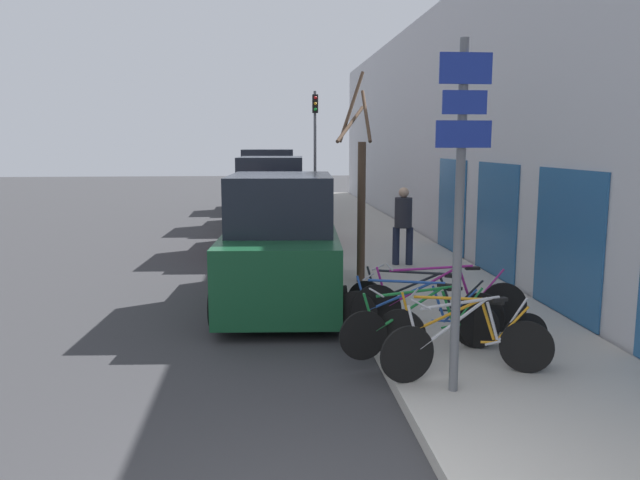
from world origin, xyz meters
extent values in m
plane|color=#333335|center=(0.00, 11.20, 0.00)|extent=(80.00, 80.00, 0.00)
cube|color=#ADA89E|center=(2.60, 14.00, 0.07)|extent=(3.20, 32.00, 0.15)
cube|color=#BCBCC1|center=(4.35, 14.00, 3.25)|extent=(0.20, 32.00, 6.50)
cube|color=#26598C|center=(4.23, 5.36, 1.29)|extent=(0.03, 2.13, 2.27)
cube|color=#26598C|center=(4.23, 8.35, 1.29)|extent=(0.03, 2.13, 2.27)
cube|color=#26598C|center=(4.23, 11.33, 1.29)|extent=(0.03, 2.13, 2.27)
cylinder|color=#595B60|center=(1.59, 2.54, 2.00)|extent=(0.10, 0.10, 3.71)
cube|color=navy|center=(1.59, 2.48, 3.55)|extent=(0.54, 0.02, 0.31)
cube|color=navy|center=(1.59, 2.48, 3.22)|extent=(0.46, 0.02, 0.24)
cube|color=navy|center=(1.59, 2.48, 2.90)|extent=(0.58, 0.02, 0.27)
cylinder|color=black|center=(1.14, 2.81, 0.48)|extent=(0.65, 0.19, 0.66)
cylinder|color=black|center=(2.66, 3.19, 0.48)|extent=(0.65, 0.19, 0.66)
cylinder|color=#B7B7BC|center=(1.71, 2.95, 0.78)|extent=(0.87, 0.25, 0.54)
cylinder|color=#B7B7BC|center=(1.79, 2.97, 1.01)|extent=(1.00, 0.28, 0.09)
cylinder|color=#B7B7BC|center=(2.21, 3.07, 0.76)|extent=(0.19, 0.08, 0.47)
cylinder|color=#B7B7BC|center=(2.40, 3.12, 0.50)|extent=(0.54, 0.16, 0.08)
cylinder|color=#B7B7BC|center=(2.47, 3.14, 0.73)|extent=(0.41, 0.13, 0.53)
cylinder|color=#B7B7BC|center=(1.22, 2.82, 0.76)|extent=(0.19, 0.08, 0.57)
cube|color=black|center=(2.28, 3.09, 1.01)|extent=(0.21, 0.13, 0.04)
cylinder|color=#99999E|center=(1.29, 2.84, 1.04)|extent=(0.13, 0.43, 0.02)
cylinder|color=black|center=(1.26, 3.63, 0.46)|extent=(0.58, 0.30, 0.62)
cylinder|color=black|center=(2.60, 2.98, 0.46)|extent=(0.58, 0.30, 0.62)
cylinder|color=orange|center=(1.76, 3.38, 0.75)|extent=(0.77, 0.40, 0.51)
cylinder|color=orange|center=(1.83, 3.35, 0.97)|extent=(0.89, 0.45, 0.08)
cylinder|color=orange|center=(2.19, 3.17, 0.73)|extent=(0.18, 0.11, 0.45)
cylinder|color=orange|center=(2.36, 3.09, 0.49)|extent=(0.48, 0.25, 0.08)
cylinder|color=orange|center=(2.43, 3.06, 0.70)|extent=(0.37, 0.20, 0.50)
cylinder|color=orange|center=(1.32, 3.59, 0.73)|extent=(0.18, 0.11, 0.54)
cube|color=black|center=(2.26, 3.14, 0.97)|extent=(0.21, 0.16, 0.04)
cylinder|color=#99999E|center=(1.39, 3.56, 0.99)|extent=(0.21, 0.41, 0.02)
cylinder|color=black|center=(0.77, 3.59, 0.46)|extent=(0.62, 0.17, 0.63)
cylinder|color=black|center=(2.39, 3.94, 0.46)|extent=(0.62, 0.17, 0.63)
cylinder|color=#197233|center=(1.38, 3.72, 0.75)|extent=(0.91, 0.23, 0.52)
cylinder|color=#197233|center=(1.46, 3.74, 0.97)|extent=(1.06, 0.26, 0.08)
cylinder|color=#197233|center=(1.90, 3.83, 0.73)|extent=(0.20, 0.08, 0.45)
cylinder|color=#197233|center=(2.11, 3.88, 0.49)|extent=(0.58, 0.15, 0.08)
cylinder|color=#197233|center=(2.19, 3.89, 0.71)|extent=(0.43, 0.12, 0.50)
cylinder|color=#197233|center=(0.85, 3.61, 0.73)|extent=(0.20, 0.07, 0.54)
cube|color=black|center=(1.99, 3.85, 0.97)|extent=(0.21, 0.12, 0.04)
cylinder|color=#99999E|center=(0.93, 3.62, 0.99)|extent=(0.12, 0.44, 0.02)
cylinder|color=black|center=(0.85, 4.67, 0.46)|extent=(0.56, 0.32, 0.62)
cylinder|color=black|center=(2.30, 3.90, 0.46)|extent=(0.56, 0.32, 0.62)
cylinder|color=#1E4799|center=(1.40, 4.38, 0.74)|extent=(0.83, 0.46, 0.51)
cylinder|color=#1E4799|center=(1.47, 4.34, 0.96)|extent=(0.96, 0.53, 0.08)
cylinder|color=#1E4799|center=(1.87, 4.13, 0.72)|extent=(0.19, 0.12, 0.44)
cylinder|color=#1E4799|center=(2.05, 4.04, 0.48)|extent=(0.52, 0.29, 0.07)
cylinder|color=#1E4799|center=(2.12, 4.00, 0.70)|extent=(0.40, 0.23, 0.50)
cylinder|color=#1E4799|center=(0.92, 4.63, 0.72)|extent=(0.19, 0.12, 0.53)
cube|color=black|center=(1.94, 4.09, 0.96)|extent=(0.21, 0.16, 0.04)
cylinder|color=#99999E|center=(1.00, 4.59, 0.98)|extent=(0.23, 0.40, 0.02)
cylinder|color=black|center=(1.12, 4.61, 0.51)|extent=(0.71, 0.06, 0.71)
cylinder|color=black|center=(2.92, 4.56, 0.51)|extent=(0.71, 0.06, 0.71)
cylinder|color=#8C1E72|center=(1.79, 4.59, 0.84)|extent=(1.01, 0.07, 0.58)
cylinder|color=#8C1E72|center=(1.88, 4.59, 1.09)|extent=(1.17, 0.07, 0.09)
cylinder|color=#8C1E72|center=(2.38, 4.58, 0.81)|extent=(0.22, 0.04, 0.51)
cylinder|color=#8C1E72|center=(2.61, 4.57, 0.53)|extent=(0.63, 0.05, 0.08)
cylinder|color=#8C1E72|center=(2.70, 4.57, 0.78)|extent=(0.47, 0.04, 0.57)
cylinder|color=#8C1E72|center=(1.21, 4.61, 0.81)|extent=(0.21, 0.04, 0.62)
cube|color=black|center=(2.47, 4.57, 1.08)|extent=(0.20, 0.09, 0.04)
cylinder|color=#99999E|center=(1.30, 4.61, 1.11)|extent=(0.04, 0.44, 0.02)
cylinder|color=black|center=(1.09, 5.23, 0.47)|extent=(0.56, 0.36, 0.63)
cylinder|color=black|center=(2.54, 4.34, 0.47)|extent=(0.56, 0.36, 0.63)
cylinder|color=black|center=(1.63, 4.89, 0.76)|extent=(0.83, 0.53, 0.52)
cylinder|color=black|center=(1.71, 4.85, 0.98)|extent=(0.96, 0.61, 0.08)
cylinder|color=black|center=(2.11, 4.60, 0.73)|extent=(0.19, 0.14, 0.45)
cylinder|color=black|center=(2.29, 4.49, 0.49)|extent=(0.52, 0.34, 0.08)
cylinder|color=black|center=(2.36, 4.45, 0.71)|extent=(0.40, 0.26, 0.51)
cylinder|color=black|center=(1.16, 5.19, 0.73)|extent=(0.19, 0.13, 0.55)
cube|color=black|center=(2.18, 4.56, 0.97)|extent=(0.21, 0.17, 0.04)
cylinder|color=#99999E|center=(1.24, 5.14, 1.00)|extent=(0.25, 0.39, 0.02)
cube|color=#144728|center=(-0.13, 7.03, 0.76)|extent=(2.19, 4.71, 1.17)
cube|color=black|center=(-0.14, 6.85, 1.81)|extent=(1.85, 2.50, 0.95)
cylinder|color=black|center=(-0.97, 8.52, 0.32)|extent=(0.26, 0.65, 0.64)
cylinder|color=black|center=(0.91, 8.39, 0.32)|extent=(0.26, 0.65, 0.64)
cylinder|color=black|center=(-1.16, 5.68, 0.32)|extent=(0.26, 0.65, 0.64)
cylinder|color=black|center=(0.72, 5.55, 0.32)|extent=(0.26, 0.65, 0.64)
cube|color=maroon|center=(-0.21, 12.63, 0.86)|extent=(2.07, 4.49, 1.36)
cube|color=black|center=(-0.22, 12.46, 2.00)|extent=(1.75, 2.38, 0.93)
cylinder|color=black|center=(-1.01, 14.05, 0.33)|extent=(0.26, 0.67, 0.66)
cylinder|color=black|center=(0.77, 13.93, 0.33)|extent=(0.26, 0.67, 0.66)
cylinder|color=black|center=(-1.19, 11.34, 0.33)|extent=(0.26, 0.67, 0.66)
cylinder|color=black|center=(0.60, 11.22, 0.33)|extent=(0.26, 0.67, 0.66)
cube|color=gray|center=(-0.23, 17.73, 0.88)|extent=(2.07, 4.38, 1.39)
cube|color=black|center=(-0.24, 17.56, 2.09)|extent=(1.78, 2.31, 1.04)
cylinder|color=black|center=(-1.09, 19.10, 0.33)|extent=(0.25, 0.67, 0.66)
cylinder|color=black|center=(0.77, 19.01, 0.33)|extent=(0.25, 0.67, 0.66)
cylinder|color=black|center=(-1.22, 16.45, 0.33)|extent=(0.25, 0.67, 0.66)
cylinder|color=black|center=(0.63, 16.35, 0.33)|extent=(0.25, 0.67, 0.66)
cube|color=#51565B|center=(-0.32, 22.96, 0.77)|extent=(1.93, 4.36, 1.20)
cube|color=black|center=(-0.32, 22.79, 1.87)|extent=(1.71, 2.28, 1.00)
cylinder|color=black|center=(-1.27, 24.29, 0.31)|extent=(0.23, 0.62, 0.62)
cylinder|color=black|center=(0.60, 24.32, 0.31)|extent=(0.23, 0.62, 0.62)
cylinder|color=black|center=(-1.23, 21.60, 0.31)|extent=(0.23, 0.62, 0.62)
cylinder|color=black|center=(0.64, 21.63, 0.31)|extent=(0.23, 0.62, 0.62)
cylinder|color=#1E2338|center=(2.48, 9.63, 0.57)|extent=(0.16, 0.16, 0.83)
cylinder|color=#1E2338|center=(2.77, 9.58, 0.57)|extent=(0.16, 0.16, 0.83)
cylinder|color=#26262D|center=(2.62, 9.60, 1.31)|extent=(0.38, 0.38, 0.66)
sphere|color=tan|center=(2.62, 9.60, 1.75)|extent=(0.22, 0.22, 0.22)
cylinder|color=#4C3828|center=(1.43, 7.98, 1.49)|extent=(0.15, 0.15, 2.69)
cylinder|color=#4C3828|center=(1.13, 7.44, 3.15)|extent=(0.66, 1.12, 0.69)
cylinder|color=#4C3828|center=(1.42, 7.48, 3.30)|extent=(0.08, 1.04, 0.97)
cylinder|color=#4C3828|center=(1.18, 7.68, 3.48)|extent=(0.58, 0.68, 1.30)
cylinder|color=#595B60|center=(1.45, 18.82, 2.40)|extent=(0.10, 0.10, 4.50)
cube|color=black|center=(1.45, 18.72, 4.20)|extent=(0.20, 0.16, 0.64)
sphere|color=red|center=(1.45, 18.63, 4.40)|extent=(0.11, 0.11, 0.11)
sphere|color=orange|center=(1.45, 18.63, 4.20)|extent=(0.11, 0.11, 0.11)
sphere|color=green|center=(1.45, 18.63, 4.00)|extent=(0.11, 0.11, 0.11)
camera|label=1|loc=(-0.44, -3.75, 2.81)|focal=35.00mm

